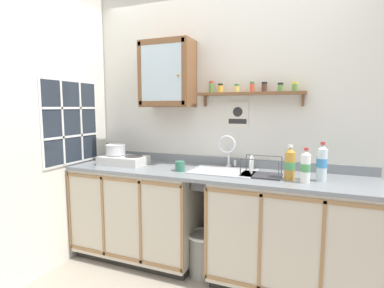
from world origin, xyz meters
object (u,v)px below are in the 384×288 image
Objects in this scene: bottle_water_clear_0 at (322,163)px; saucepan at (115,149)px; mug at (180,166)px; dish_rack at (260,173)px; wall_cabinet at (167,74)px; warning_sign at (238,115)px; bottle_juice_amber_1 at (290,164)px; sink at (224,175)px; hot_plate_stove at (124,160)px; bottle_opaque_white_2 at (305,167)px; trash_bin at (203,253)px.

saucepan is at bearing 179.36° from bottle_water_clear_0.
saucepan is at bearing 173.25° from mug.
wall_cabinet is (-0.93, 0.19, 0.84)m from dish_rack.
warning_sign is at bearing 11.06° from wall_cabinet.
bottle_water_clear_0 is at bearing 8.50° from bottle_juice_amber_1.
hot_plate_stove is at bearing -176.86° from sink.
wall_cabinet reaches higher than bottle_water_clear_0.
sink reaches higher than bottle_opaque_white_2.
bottle_opaque_white_2 is (0.67, -0.15, 0.15)m from sink.
sink is 1.82× the size of bottle_water_clear_0.
wall_cabinet is (-0.24, 0.26, 0.82)m from mug.
sink is 1.09m from wall_cabinet.
bottle_water_clear_0 is at bearing 41.19° from bottle_opaque_white_2.
bottle_opaque_white_2 is 0.82× the size of dish_rack.
bottle_juice_amber_1 is (1.55, -0.03, 0.08)m from hot_plate_stove.
saucepan is at bearing -160.82° from wall_cabinet.
wall_cabinet reaches higher than mug.
hot_plate_stove is at bearing 178.79° from bottle_juice_amber_1.
bottle_opaque_white_2 reaches higher than trash_bin.
bottle_water_clear_0 is 1.58m from wall_cabinet.
saucepan is 1.66m from bottle_juice_amber_1.
bottle_opaque_white_2 is at bearing -15.69° from dish_rack.
wall_cabinet is at bearing 133.27° from mug.
hot_plate_stove is 0.64m from mug.
dish_rack is at bearing -0.84° from saucepan.
saucepan is at bearing 168.55° from hot_plate_stove.
sink reaches higher than bottle_water_clear_0.
sink is 1.22× the size of hot_plate_stove.
hot_plate_stove reaches higher than mug.
bottle_water_clear_0 is at bearing -0.64° from saucepan.
hot_plate_stove is 0.71× the size of wall_cabinet.
wall_cabinet reaches higher than saucepan.
bottle_juice_amber_1 reaches higher than dish_rack.
warning_sign is at bearing 17.18° from hot_plate_stove.
hot_plate_stove is 1.65× the size of bottle_juice_amber_1.
hot_plate_stove is 1.67m from bottle_opaque_white_2.
sink reaches higher than saucepan.
bottle_juice_amber_1 reaches higher than trash_bin.
bottle_opaque_white_2 reaches higher than saucepan.
warning_sign is at bearing 145.73° from bottle_opaque_white_2.
dish_rack is (-0.46, 0.00, -0.11)m from bottle_water_clear_0.
bottle_juice_amber_1 is 0.71m from warning_sign.
bottle_water_clear_0 is 1.15m from mug.
bottle_water_clear_0 is 0.15m from bottle_opaque_white_2.
saucepan reaches higher than trash_bin.
bottle_opaque_white_2 is (1.77, -0.12, -0.02)m from saucepan.
bottle_opaque_white_2 reaches higher than hot_plate_stove.
hot_plate_stove is 1.17× the size of trash_bin.
warning_sign is (-0.27, 0.32, 0.45)m from dish_rack.
bottle_opaque_white_2 is (1.66, -0.10, 0.08)m from hot_plate_stove.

